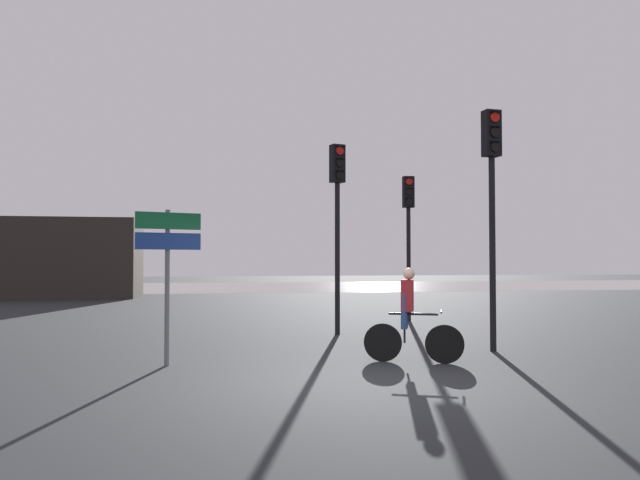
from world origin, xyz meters
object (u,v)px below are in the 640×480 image
Objects in this scene: distant_building at (39,258)px; cyclist at (409,315)px; traffic_light_near_right at (492,184)px; traffic_light_center at (337,202)px; traffic_light_far_right at (408,220)px; direction_sign_post at (168,258)px.

distant_building is 5.60× the size of cyclist.
distant_building is at bearing -61.67° from traffic_light_near_right.
traffic_light_center is 2.78× the size of cyclist.
distant_building reaches higher than cyclist.
traffic_light_far_right reaches higher than distant_building.
traffic_light_near_right is at bearing 111.55° from traffic_light_center.
traffic_light_far_right is at bearing -45.23° from distant_building.
cyclist is at bearing -61.07° from distant_building.
traffic_light_far_right is 0.89× the size of traffic_light_near_right.
cyclist is (0.44, -4.15, -2.30)m from traffic_light_center.
traffic_light_far_right reaches higher than cyclist.
traffic_light_center is 4.76m from cyclist.
distant_building is 23.69m from cyclist.
traffic_light_center reaches higher than traffic_light_far_right.
traffic_light_center reaches higher than direction_sign_post.
direction_sign_post is at bearing 0.23° from traffic_light_near_right.
direction_sign_post is (-6.07, -0.66, -1.44)m from traffic_light_near_right.
traffic_light_near_right is at bearing 93.80° from traffic_light_far_right.
traffic_light_center is (11.01, -16.57, 1.28)m from distant_building.
distant_building is at bearing -72.53° from traffic_light_center.
traffic_light_near_right is 3.29m from cyclist.
traffic_light_far_right is 9.19m from direction_sign_post.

